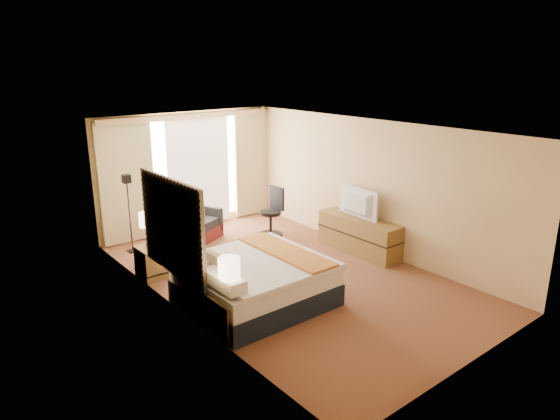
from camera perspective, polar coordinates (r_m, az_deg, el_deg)
floor at (r=8.91m, az=0.84°, el=-7.47°), size 4.20×7.00×0.02m
ceiling at (r=8.20m, az=0.92°, el=9.36°), size 4.20×7.00×0.02m
wall_back at (r=11.30m, az=-10.54°, el=4.41°), size 4.20×0.02×2.60m
wall_front at (r=6.33m, az=21.65°, el=-6.29°), size 4.20×0.02×2.60m
wall_left at (r=7.36m, az=-11.83°, el=-2.24°), size 0.02×7.00×2.60m
wall_right at (r=9.89m, az=10.31°, el=2.69°), size 0.02×7.00×2.60m
headboard at (r=7.56m, az=-12.25°, el=-1.94°), size 0.06×1.85×1.50m
nightstand_left at (r=7.03m, az=-5.61°, el=-12.01°), size 0.45×0.52×0.55m
nightstand_right at (r=9.04m, az=-14.39°, el=-5.75°), size 0.45×0.52×0.55m
media_dresser at (r=9.96m, az=9.00°, el=-2.84°), size 0.50×1.80×0.70m
window at (r=11.39m, az=-9.37°, el=4.67°), size 2.30×0.02×2.30m
curtains at (r=11.18m, az=-10.31°, el=4.86°), size 4.12×0.19×2.56m
bed at (r=7.81m, az=-2.90°, el=-8.14°), size 2.06×1.88×1.00m
loveseat at (r=10.51m, az=-10.75°, el=-2.13°), size 1.70×1.36×0.94m
floor_lamp at (r=10.08m, az=-16.97°, el=1.34°), size 0.20×0.20×1.56m
desk_chair at (r=10.80m, az=-0.86°, el=-0.42°), size 0.51×0.51×1.05m
lamp_left at (r=6.63m, az=-5.84°, el=-6.60°), size 0.30×0.30×0.62m
lamp_right at (r=8.84m, az=-14.90°, el=-1.15°), size 0.29×0.29×0.61m
tissue_box at (r=6.79m, az=-4.62°, el=-9.92°), size 0.17×0.17×0.12m
telephone at (r=8.95m, az=-14.18°, el=-3.84°), size 0.20×0.17×0.07m
television at (r=9.80m, az=8.53°, el=0.79°), size 0.19×1.02×0.59m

